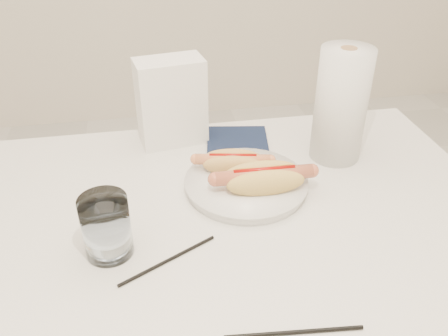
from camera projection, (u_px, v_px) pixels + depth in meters
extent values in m
cube|color=silver|center=(203.00, 231.00, 0.90)|extent=(1.20, 0.80, 0.04)
cylinder|color=silver|center=(363.00, 233.00, 1.47)|extent=(0.04, 0.04, 0.71)
cylinder|color=white|center=(246.00, 185.00, 0.98)|extent=(0.30, 0.30, 0.02)
ellipsoid|color=#DFAA59|center=(233.00, 165.00, 0.98)|extent=(0.13, 0.06, 0.04)
ellipsoid|color=#DFAA59|center=(233.00, 158.00, 1.01)|extent=(0.13, 0.06, 0.04)
ellipsoid|color=#DFAA59|center=(233.00, 166.00, 1.00)|extent=(0.12, 0.07, 0.02)
cylinder|color=#E58450|center=(233.00, 159.00, 0.99)|extent=(0.16, 0.05, 0.02)
cylinder|color=#990A05|center=(233.00, 155.00, 0.99)|extent=(0.10, 0.03, 0.01)
ellipsoid|color=#E8BD5A|center=(266.00, 183.00, 0.92)|extent=(0.16, 0.04, 0.05)
ellipsoid|color=#E8BD5A|center=(262.00, 173.00, 0.95)|extent=(0.16, 0.04, 0.05)
ellipsoid|color=#E8BD5A|center=(264.00, 183.00, 0.94)|extent=(0.14, 0.06, 0.03)
cylinder|color=#C26344|center=(264.00, 175.00, 0.93)|extent=(0.20, 0.03, 0.03)
cylinder|color=#990A05|center=(264.00, 170.00, 0.92)|extent=(0.12, 0.01, 0.01)
cylinder|color=white|center=(106.00, 227.00, 0.79)|extent=(0.08, 0.08, 0.11)
cylinder|color=black|center=(168.00, 260.00, 0.80)|extent=(0.17, 0.09, 0.01)
cylinder|color=black|center=(294.00, 332.00, 0.68)|extent=(0.20, 0.02, 0.01)
cube|color=white|center=(171.00, 102.00, 1.10)|extent=(0.17, 0.11, 0.21)
cube|color=#111B35|center=(237.00, 142.00, 1.14)|extent=(0.17, 0.17, 0.01)
cylinder|color=silver|center=(341.00, 105.00, 1.03)|extent=(0.15, 0.15, 0.26)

